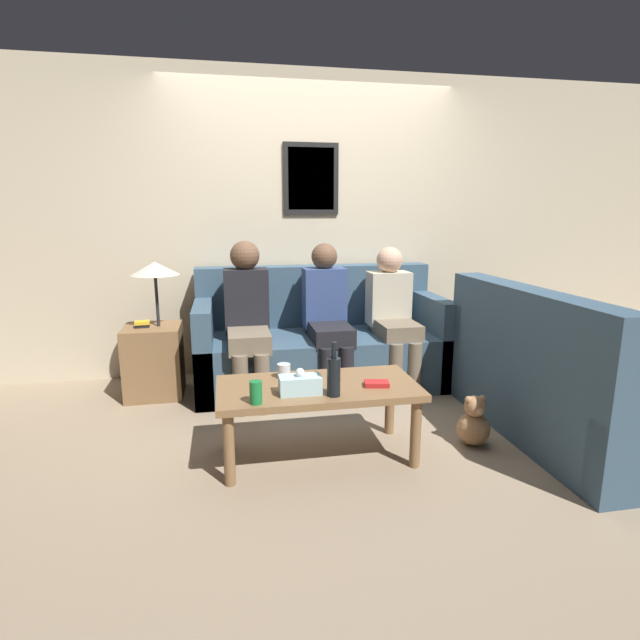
# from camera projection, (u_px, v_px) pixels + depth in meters

# --- Properties ---
(ground_plane) EXTENTS (16.00, 16.00, 0.00)m
(ground_plane) POSITION_uv_depth(u_px,v_px,m) (333.00, 405.00, 3.75)
(ground_plane) COLOR gray
(wall_back) EXTENTS (9.00, 0.08, 2.60)m
(wall_back) POSITION_uv_depth(u_px,v_px,m) (310.00, 225.00, 4.43)
(wall_back) COLOR beige
(wall_back) RESTS_ON ground_plane
(couch_main) EXTENTS (2.03, 0.88, 0.96)m
(couch_main) POSITION_uv_depth(u_px,v_px,m) (320.00, 344.00, 4.19)
(couch_main) COLOR #385166
(couch_main) RESTS_ON ground_plane
(couch_side) EXTENTS (0.88, 1.67, 0.96)m
(couch_side) POSITION_uv_depth(u_px,v_px,m) (563.00, 385.00, 3.21)
(couch_side) COLOR #385166
(couch_side) RESTS_ON ground_plane
(coffee_table) EXTENTS (1.16, 0.57, 0.45)m
(coffee_table) POSITION_uv_depth(u_px,v_px,m) (318.00, 395.00, 2.89)
(coffee_table) COLOR olive
(coffee_table) RESTS_ON ground_plane
(side_table_with_lamp) EXTENTS (0.45, 0.43, 1.05)m
(side_table_with_lamp) POSITION_uv_depth(u_px,v_px,m) (154.00, 350.00, 3.89)
(side_table_with_lamp) COLOR olive
(side_table_with_lamp) RESTS_ON ground_plane
(wine_bottle) EXTENTS (0.07, 0.07, 0.30)m
(wine_bottle) POSITION_uv_depth(u_px,v_px,m) (334.00, 376.00, 2.69)
(wine_bottle) COLOR black
(wine_bottle) RESTS_ON coffee_table
(drinking_glass) EXTENTS (0.08, 0.08, 0.09)m
(drinking_glass) POSITION_uv_depth(u_px,v_px,m) (284.00, 371.00, 2.99)
(drinking_glass) COLOR silver
(drinking_glass) RESTS_ON coffee_table
(book_stack) EXTENTS (0.15, 0.11, 0.03)m
(book_stack) POSITION_uv_depth(u_px,v_px,m) (377.00, 384.00, 2.86)
(book_stack) COLOR red
(book_stack) RESTS_ON coffee_table
(soda_can) EXTENTS (0.07, 0.07, 0.12)m
(soda_can) POSITION_uv_depth(u_px,v_px,m) (256.00, 392.00, 2.59)
(soda_can) COLOR #197A38
(soda_can) RESTS_ON coffee_table
(tissue_box) EXTENTS (0.23, 0.12, 0.15)m
(tissue_box) POSITION_uv_depth(u_px,v_px,m) (300.00, 384.00, 2.73)
(tissue_box) COLOR silver
(tissue_box) RESTS_ON coffee_table
(person_left) EXTENTS (0.34, 0.66, 1.21)m
(person_left) POSITION_uv_depth(u_px,v_px,m) (247.00, 314.00, 3.80)
(person_left) COLOR #756651
(person_left) RESTS_ON ground_plane
(person_middle) EXTENTS (0.34, 0.64, 1.18)m
(person_middle) POSITION_uv_depth(u_px,v_px,m) (327.00, 312.00, 3.98)
(person_middle) COLOR black
(person_middle) RESTS_ON ground_plane
(person_right) EXTENTS (0.34, 0.61, 1.14)m
(person_right) POSITION_uv_depth(u_px,v_px,m) (393.00, 311.00, 4.07)
(person_right) COLOR #756651
(person_right) RESTS_ON ground_plane
(teddy_bear) EXTENTS (0.20, 0.20, 0.32)m
(teddy_bear) POSITION_uv_depth(u_px,v_px,m) (474.00, 423.00, 3.09)
(teddy_bear) COLOR #A87A51
(teddy_bear) RESTS_ON ground_plane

